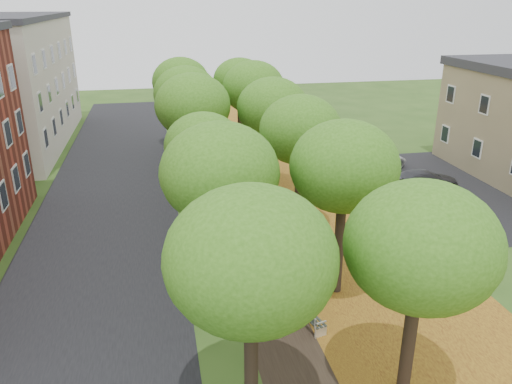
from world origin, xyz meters
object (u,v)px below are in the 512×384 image
car_silver (449,210)px  car_grey (424,180)px  bench (308,316)px  car_red (425,193)px  car_white (375,159)px

car_silver → car_grey: car_silver is taller
bench → car_grey: bearing=-58.3°
car_silver → car_red: (0.00, 2.60, -0.01)m
bench → car_grey: 16.85m
car_red → bench: bearing=110.8°
car_red → car_white: bearing=-23.5°
car_silver → car_grey: 5.01m
car_white → car_silver: bearing=162.6°
car_silver → car_white: (0.00, 9.65, -0.07)m
bench → car_silver: bearing=-69.3°
car_red → car_grey: bearing=-52.0°
bench → car_white: bearing=-46.3°
car_silver → car_white: 9.65m
car_red → car_white: (0.00, 7.05, -0.06)m
car_red → car_grey: size_ratio=0.97×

